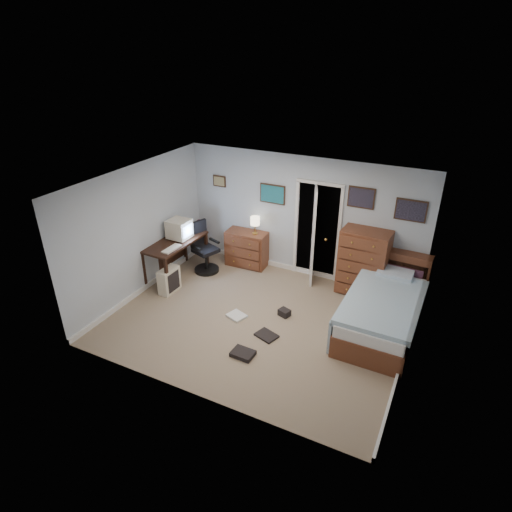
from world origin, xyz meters
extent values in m
cube|color=#87725D|center=(0.00, 0.00, -0.01)|extent=(5.00, 4.00, 0.02)
cube|color=black|center=(-2.20, 0.65, 0.81)|extent=(0.71, 1.46, 0.04)
cube|color=black|center=(-2.51, -0.01, 0.39)|extent=(0.06, 0.06, 0.79)
cube|color=black|center=(-1.93, -0.03, 0.39)|extent=(0.06, 0.06, 0.79)
cube|color=black|center=(-2.47, 1.34, 0.39)|extent=(0.06, 0.06, 0.79)
cube|color=black|center=(-1.89, 1.32, 0.39)|extent=(0.06, 0.06, 0.79)
cube|color=black|center=(-2.51, 0.66, 0.44)|extent=(0.07, 1.33, 0.55)
cube|color=beige|center=(-2.18, 0.80, 1.04)|extent=(0.43, 0.41, 0.38)
cube|color=#8CB2F2|center=(-1.96, 0.80, 1.04)|extent=(0.02, 0.31, 0.24)
cube|color=beige|center=(-2.18, 0.80, 0.84)|extent=(0.28, 0.28, 0.02)
cube|color=beige|center=(-2.02, 0.30, 0.84)|extent=(0.18, 0.45, 0.03)
cube|color=beige|center=(-2.00, 0.10, 0.25)|extent=(0.24, 0.47, 0.50)
cube|color=black|center=(-1.88, 0.10, 0.25)|extent=(0.02, 0.33, 0.39)
cylinder|color=black|center=(-1.79, 1.13, 0.03)|extent=(0.68, 0.68, 0.06)
cylinder|color=black|center=(-1.79, 1.13, 0.25)|extent=(0.08, 0.08, 0.41)
cube|color=black|center=(-1.79, 1.13, 0.50)|extent=(0.57, 0.57, 0.08)
cube|color=black|center=(-2.00, 1.21, 0.81)|extent=(0.20, 0.40, 0.56)
cube|color=black|center=(-1.87, 0.90, 0.64)|extent=(0.30, 0.15, 0.04)
cube|color=black|center=(-1.71, 1.36, 0.64)|extent=(0.30, 0.15, 0.04)
cube|color=maroon|center=(-2.32, 1.76, 0.42)|extent=(0.17, 0.17, 0.83)
cube|color=brown|center=(-1.15, 1.77, 0.39)|extent=(0.90, 0.48, 0.79)
cylinder|color=gold|center=(-0.95, 1.77, 0.80)|extent=(0.12, 0.12, 0.02)
cylinder|color=gold|center=(-0.95, 1.77, 0.91)|extent=(0.02, 0.02, 0.24)
cylinder|color=beige|center=(-0.95, 1.77, 1.08)|extent=(0.21, 0.21, 0.18)
cube|color=black|center=(0.35, 2.30, 1.00)|extent=(0.90, 0.60, 2.00)
cube|color=white|center=(-0.10, 1.97, 1.00)|extent=(0.06, 0.05, 2.00)
cube|color=white|center=(0.80, 1.97, 1.00)|extent=(0.06, 0.05, 2.00)
cube|color=white|center=(0.35, 1.97, 2.02)|extent=(0.96, 0.05, 0.06)
cube|color=white|center=(0.31, 1.86, 1.00)|extent=(0.31, 0.77, 2.00)
sphere|color=gold|center=(0.62, 1.71, 1.00)|extent=(0.06, 0.06, 0.06)
cube|color=brown|center=(1.38, 1.75, 0.66)|extent=(0.92, 0.58, 1.31)
cube|color=brown|center=(2.05, 1.88, 0.48)|extent=(1.09, 0.33, 0.97)
cube|color=black|center=(2.05, 1.79, 0.67)|extent=(0.99, 0.17, 0.32)
cube|color=maroon|center=(2.05, 1.79, 0.62)|extent=(0.87, 0.18, 0.24)
cube|color=brown|center=(2.00, 0.70, 0.19)|extent=(1.15, 2.24, 0.39)
cube|color=white|center=(2.00, 0.70, 0.49)|extent=(1.10, 2.20, 0.20)
cube|color=#5D8FAC|center=(2.00, 0.59, 0.61)|extent=(1.21, 1.91, 0.11)
cube|color=#5D8FAC|center=(1.41, 0.60, 0.31)|extent=(0.07, 1.89, 0.60)
cube|color=#7DA4C9|center=(2.01, 1.53, 0.66)|extent=(0.62, 0.43, 0.14)
cube|color=#331E11|center=(-1.90, 1.98, 1.75)|extent=(0.30, 0.03, 0.24)
cube|color=olive|center=(-1.90, 1.96, 1.75)|extent=(0.25, 0.01, 0.19)
cube|color=#331E11|center=(-0.65, 1.98, 1.65)|extent=(0.55, 0.03, 0.40)
cube|color=navy|center=(-0.65, 1.96, 1.65)|extent=(0.50, 0.01, 0.35)
cube|color=#331E11|center=(1.15, 1.98, 1.85)|extent=(0.50, 0.03, 0.40)
cube|color=black|center=(1.15, 1.96, 1.85)|extent=(0.45, 0.01, 0.35)
cube|color=#331E11|center=(2.05, 1.98, 1.75)|extent=(0.55, 0.03, 0.40)
cube|color=black|center=(2.05, 1.96, 1.75)|extent=(0.50, 0.01, 0.35)
cube|color=black|center=(0.20, -0.96, 0.04)|extent=(0.37, 0.28, 0.07)
cube|color=black|center=(0.36, 0.33, 0.06)|extent=(0.24, 0.21, 0.12)
cube|color=black|center=(0.33, -0.36, 0.02)|extent=(0.42, 0.36, 0.04)
cube|color=silver|center=(-0.39, -0.09, 0.02)|extent=(0.38, 0.35, 0.04)
camera|label=1|loc=(2.74, -5.63, 4.48)|focal=30.00mm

